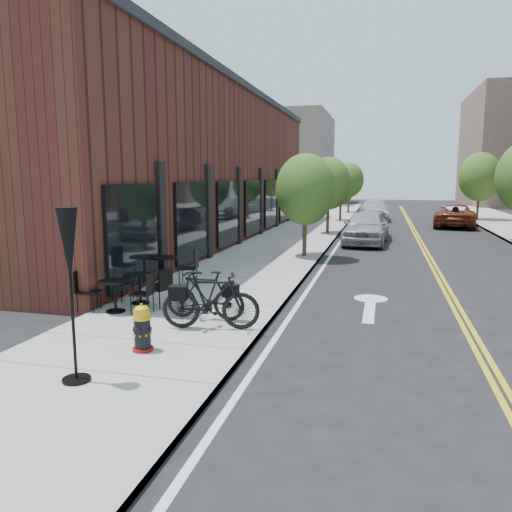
% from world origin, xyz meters
% --- Properties ---
extents(ground, '(120.00, 120.00, 0.00)m').
position_xyz_m(ground, '(0.00, 0.00, 0.00)').
color(ground, black).
rests_on(ground, ground).
extents(sidewalk_near, '(4.00, 70.00, 0.12)m').
position_xyz_m(sidewalk_near, '(-2.00, 10.00, 0.06)').
color(sidewalk_near, '#9E9B93').
rests_on(sidewalk_near, ground).
extents(building_near, '(5.00, 28.00, 7.00)m').
position_xyz_m(building_near, '(-6.50, 14.00, 3.50)').
color(building_near, '#4F2619').
rests_on(building_near, ground).
extents(bg_building_left, '(8.00, 14.00, 10.00)m').
position_xyz_m(bg_building_left, '(-8.00, 48.00, 5.00)').
color(bg_building_left, '#726656').
rests_on(bg_building_left, ground).
extents(tree_near_a, '(2.20, 2.20, 3.81)m').
position_xyz_m(tree_near_a, '(-0.60, 9.00, 2.60)').
color(tree_near_a, '#382B1E').
rests_on(tree_near_a, sidewalk_near).
extents(tree_near_b, '(2.30, 2.30, 3.98)m').
position_xyz_m(tree_near_b, '(-0.60, 17.00, 2.71)').
color(tree_near_b, '#382B1E').
rests_on(tree_near_b, sidewalk_near).
extents(tree_near_c, '(2.10, 2.10, 3.67)m').
position_xyz_m(tree_near_c, '(-0.60, 25.00, 2.53)').
color(tree_near_c, '#382B1E').
rests_on(tree_near_c, sidewalk_near).
extents(tree_near_d, '(2.40, 2.40, 4.11)m').
position_xyz_m(tree_near_d, '(-0.60, 33.00, 2.79)').
color(tree_near_d, '#382B1E').
rests_on(tree_near_d, sidewalk_near).
extents(tree_far_c, '(2.80, 2.80, 4.62)m').
position_xyz_m(tree_far_c, '(8.60, 28.00, 3.06)').
color(tree_far_c, '#382B1E').
rests_on(tree_far_c, sidewalk_far).
extents(fire_hydrant, '(0.41, 0.41, 0.83)m').
position_xyz_m(fire_hydrant, '(-1.70, -1.97, 0.51)').
color(fire_hydrant, maroon).
rests_on(fire_hydrant, sidewalk_near).
extents(bicycle_left, '(1.74, 0.51, 1.04)m').
position_xyz_m(bicycle_left, '(-1.33, 0.11, 0.64)').
color(bicycle_left, black).
rests_on(bicycle_left, sidewalk_near).
extents(bicycle_right, '(1.99, 0.88, 1.16)m').
position_xyz_m(bicycle_right, '(-0.98, -0.51, 0.70)').
color(bicycle_right, black).
rests_on(bicycle_right, sidewalk_near).
extents(bistro_set_a, '(1.71, 0.79, 0.92)m').
position_xyz_m(bistro_set_a, '(-3.44, 0.15, 0.58)').
color(bistro_set_a, black).
rests_on(bistro_set_a, sidewalk_near).
extents(bistro_set_b, '(1.90, 0.92, 1.01)m').
position_xyz_m(bistro_set_b, '(-3.60, 3.02, 0.63)').
color(bistro_set_b, black).
rests_on(bistro_set_b, sidewalk_near).
extents(bistro_set_c, '(1.72, 0.95, 0.91)m').
position_xyz_m(bistro_set_c, '(-3.27, 0.98, 0.58)').
color(bistro_set_c, black).
rests_on(bistro_set_c, sidewalk_near).
extents(patio_umbrella, '(0.41, 0.41, 2.54)m').
position_xyz_m(patio_umbrella, '(-2.05, -3.40, 1.94)').
color(patio_umbrella, black).
rests_on(patio_umbrella, sidewalk_near).
extents(parked_car_a, '(2.14, 4.72, 1.57)m').
position_xyz_m(parked_car_a, '(1.49, 13.90, 0.79)').
color(parked_car_a, '#9EA1A6').
rests_on(parked_car_a, ground).
extents(parked_car_b, '(1.88, 4.07, 1.29)m').
position_xyz_m(parked_car_b, '(1.60, 17.17, 0.65)').
color(parked_car_b, black).
rests_on(parked_car_b, ground).
extents(parked_car_c, '(2.07, 5.00, 1.44)m').
position_xyz_m(parked_car_c, '(1.60, 26.72, 0.72)').
color(parked_car_c, '#B4B4B9').
rests_on(parked_car_c, ground).
extents(parked_car_far, '(3.00, 5.33, 1.40)m').
position_xyz_m(parked_car_far, '(6.53, 23.15, 0.70)').
color(parked_car_far, maroon).
rests_on(parked_car_far, ground).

